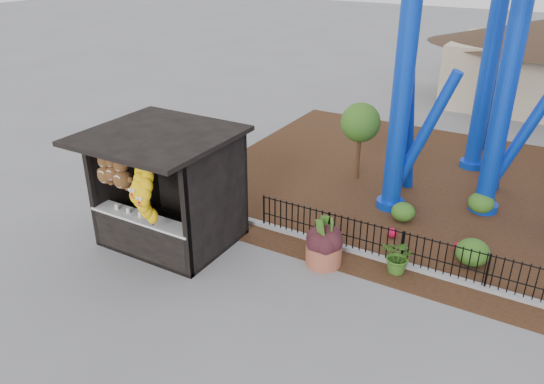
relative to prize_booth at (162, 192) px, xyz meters
The scene contains 9 objects.
ground 3.50m from the prize_booth, 16.62° to the right, with size 120.00×120.00×0.00m, color slate.
mulch_bed 10.09m from the prize_booth, 45.38° to the left, with size 18.00×12.00×0.02m, color #331E11.
curb 7.46m from the prize_booth, 16.70° to the left, with size 18.00×0.18×0.12m, color gray.
prize_booth is the anchor object (origin of this frame).
picket_fence 8.25m from the prize_booth, 14.89° to the left, with size 12.20×0.06×1.00m, color black, non-canonical shape.
terracotta_planter 4.44m from the prize_booth, 16.98° to the left, with size 0.91×0.91×0.56m, color #9C5138.
planter_foliage 4.31m from the prize_booth, 16.98° to the left, with size 0.70×0.70×0.64m, color black.
potted_plant 6.20m from the prize_booth, 17.18° to the left, with size 0.82×0.71×0.91m, color #275619.
landscaping 8.81m from the prize_booth, 30.77° to the left, with size 7.08×4.00×0.67m.
Camera 1 is at (5.63, -8.30, 7.44)m, focal length 35.00 mm.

